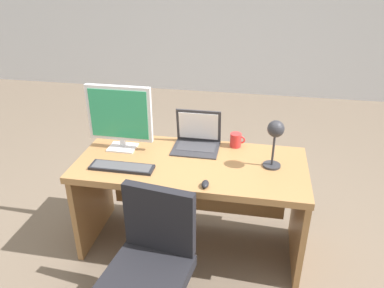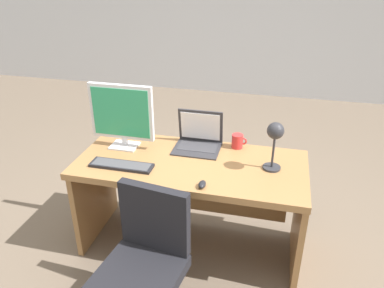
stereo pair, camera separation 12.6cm
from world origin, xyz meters
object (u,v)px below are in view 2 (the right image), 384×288
(desk, at_px, (192,183))
(desk_lamp, at_px, (275,137))
(monitor, at_px, (122,114))
(coffee_mug, at_px, (238,141))
(laptop, at_px, (198,136))
(mouse, at_px, (202,184))
(keyboard, at_px, (122,165))
(office_chair, at_px, (145,274))

(desk, distance_m, desk_lamp, 0.71)
(monitor, bearing_deg, coffee_mug, 12.52)
(desk, distance_m, coffee_mug, 0.46)
(monitor, distance_m, laptop, 0.58)
(monitor, bearing_deg, desk_lamp, -5.03)
(mouse, bearing_deg, desk_lamp, 36.89)
(monitor, relative_size, keyboard, 1.11)
(coffee_mug, xyz_separation_m, office_chair, (-0.40, -0.97, -0.46))
(mouse, bearing_deg, keyboard, 168.83)
(desk_lamp, height_order, office_chair, desk_lamp)
(desk, distance_m, monitor, 0.71)
(desk_lamp, xyz_separation_m, office_chair, (-0.67, -0.69, -0.65))
(laptop, xyz_separation_m, office_chair, (-0.11, -0.94, -0.49))
(monitor, bearing_deg, mouse, -30.43)
(laptop, distance_m, mouse, 0.57)
(desk, relative_size, coffee_mug, 14.18)
(laptop, bearing_deg, desk_lamp, -23.87)
(monitor, xyz_separation_m, desk_lamp, (1.09, -0.10, -0.01))
(laptop, height_order, office_chair, laptop)
(monitor, height_order, keyboard, monitor)
(coffee_mug, bearing_deg, keyboard, -147.17)
(laptop, xyz_separation_m, keyboard, (-0.44, -0.43, -0.07))
(mouse, height_order, coffee_mug, coffee_mug)
(coffee_mug, bearing_deg, monitor, -167.48)
(mouse, height_order, office_chair, office_chair)
(mouse, distance_m, coffee_mug, 0.60)
(desk, relative_size, mouse, 19.33)
(desk_lamp, relative_size, office_chair, 0.41)
(monitor, bearing_deg, office_chair, -61.86)
(coffee_mug, height_order, office_chair, office_chair)
(monitor, distance_m, keyboard, 0.39)
(desk, xyz_separation_m, monitor, (-0.54, 0.07, 0.46))
(keyboard, height_order, desk_lamp, desk_lamp)
(desk, xyz_separation_m, coffee_mug, (0.29, 0.25, 0.25))
(desk, bearing_deg, keyboard, -153.62)
(monitor, relative_size, office_chair, 0.57)
(office_chair, bearing_deg, coffee_mug, 67.56)
(office_chair, bearing_deg, laptop, 83.22)
(keyboard, bearing_deg, coffee_mug, 32.83)
(desk_lamp, relative_size, coffee_mug, 3.10)
(desk, distance_m, office_chair, 0.76)
(keyboard, relative_size, office_chair, 0.51)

